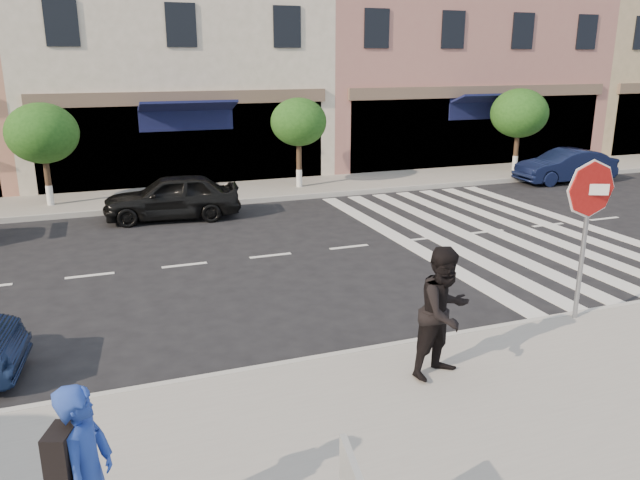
{
  "coord_description": "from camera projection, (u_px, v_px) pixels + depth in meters",
  "views": [
    {
      "loc": [
        -3.77,
        -9.46,
        4.47
      ],
      "look_at": [
        -0.12,
        0.35,
        1.4
      ],
      "focal_mm": 35.0,
      "sensor_mm": 36.0,
      "label": 1
    }
  ],
  "objects": [
    {
      "name": "building_centre",
      "position": [
        164.0,
        30.0,
        24.6
      ],
      "size": [
        11.0,
        9.0,
        11.0
      ],
      "primitive_type": "cube",
      "color": "beige",
      "rests_on": "ground"
    },
    {
      "name": "stop_sign",
      "position": [
        589.0,
        206.0,
        10.21
      ],
      "size": [
        0.91,
        0.4,
        2.75
      ],
      "rotation": [
        0.0,
        0.0,
        -0.39
      ],
      "color": "gray",
      "rests_on": "sidewalk_near"
    },
    {
      "name": "sidewalk_near",
      "position": [
        446.0,
        431.0,
        7.63
      ],
      "size": [
        60.0,
        4.5,
        0.15
      ],
      "primitive_type": "cube",
      "color": "gray",
      "rests_on": "ground"
    },
    {
      "name": "street_tree_ea",
      "position": [
        519.0,
        113.0,
        24.08
      ],
      "size": [
        2.2,
        2.2,
        3.19
      ],
      "color": "#473323",
      "rests_on": "sidewalk_far"
    },
    {
      "name": "building_east_far",
      "position": [
        640.0,
        27.0,
        32.66
      ],
      "size": [
        12.0,
        9.0,
        12.0
      ],
      "primitive_type": "cube",
      "color": "#CFAE84",
      "rests_on": "ground"
    },
    {
      "name": "sidewalk_far",
      "position": [
        213.0,
        194.0,
        20.89
      ],
      "size": [
        60.0,
        3.0,
        0.15
      ],
      "primitive_type": "cube",
      "color": "gray",
      "rests_on": "ground"
    },
    {
      "name": "car_far_mid",
      "position": [
        172.0,
        197.0,
        17.79
      ],
      "size": [
        3.95,
        1.93,
        1.3
      ],
      "primitive_type": "imported",
      "rotation": [
        0.0,
        0.0,
        -1.68
      ],
      "color": "black",
      "rests_on": "ground"
    },
    {
      "name": "photographer",
      "position": [
        88.0,
        477.0,
        5.31
      ],
      "size": [
        0.62,
        0.75,
        1.76
      ],
      "primitive_type": "imported",
      "rotation": [
        0.0,
        0.0,
        1.21
      ],
      "color": "navy",
      "rests_on": "sidewalk_near"
    },
    {
      "name": "walker",
      "position": [
        444.0,
        312.0,
        8.6
      ],
      "size": [
        1.09,
        0.97,
        1.88
      ],
      "primitive_type": "imported",
      "rotation": [
        0.0,
        0.0,
        0.32
      ],
      "color": "black",
      "rests_on": "sidewalk_near"
    },
    {
      "name": "ground",
      "position": [
        333.0,
        320.0,
        11.02
      ],
      "size": [
        120.0,
        120.0,
        0.0
      ],
      "primitive_type": "plane",
      "color": "black",
      "rests_on": "ground"
    },
    {
      "name": "street_tree_wb",
      "position": [
        42.0,
        134.0,
        18.41
      ],
      "size": [
        2.1,
        2.1,
        3.06
      ],
      "color": "#473323",
      "rests_on": "sidewalk_far"
    },
    {
      "name": "car_far_right",
      "position": [
        565.0,
        166.0,
        23.04
      ],
      "size": [
        3.78,
        1.46,
        1.23
      ],
      "primitive_type": "imported",
      "rotation": [
        0.0,
        0.0,
        -1.61
      ],
      "color": "black",
      "rests_on": "ground"
    },
    {
      "name": "building_east_mid",
      "position": [
        432.0,
        11.0,
        28.33
      ],
      "size": [
        13.0,
        9.0,
        13.0
      ],
      "primitive_type": "cube",
      "color": "#AB7165",
      "rests_on": "ground"
    },
    {
      "name": "street_tree_c",
      "position": [
        299.0,
        122.0,
        21.08
      ],
      "size": [
        1.9,
        1.9,
        3.04
      ],
      "color": "#473323",
      "rests_on": "sidewalk_far"
    }
  ]
}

